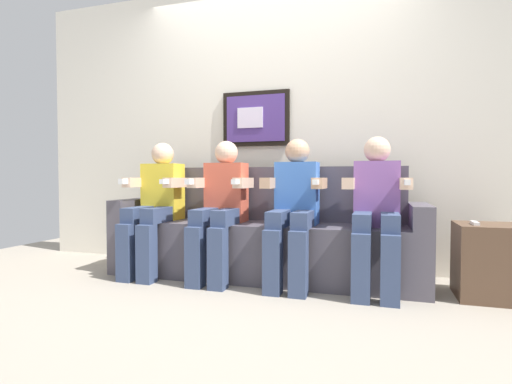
# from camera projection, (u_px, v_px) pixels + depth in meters

# --- Properties ---
(ground_plane) EXTENTS (6.39, 6.39, 0.00)m
(ground_plane) POSITION_uv_depth(u_px,v_px,m) (250.00, 287.00, 2.92)
(ground_plane) COLOR #9E9384
(back_wall_assembly) EXTENTS (4.91, 0.10, 2.60)m
(back_wall_assembly) POSITION_uv_depth(u_px,v_px,m) (276.00, 124.00, 3.60)
(back_wall_assembly) COLOR silver
(back_wall_assembly) RESTS_ON ground_plane
(couch) EXTENTS (2.51, 0.58, 0.90)m
(couch) POSITION_uv_depth(u_px,v_px,m) (262.00, 239.00, 3.22)
(couch) COLOR #514C56
(couch) RESTS_ON ground_plane
(person_leftmost) EXTENTS (0.46, 0.56, 1.11)m
(person_leftmost) POSITION_uv_depth(u_px,v_px,m) (155.00, 202.00, 3.31)
(person_leftmost) COLOR yellow
(person_leftmost) RESTS_ON ground_plane
(person_left_center) EXTENTS (0.46, 0.56, 1.11)m
(person_left_center) POSITION_uv_depth(u_px,v_px,m) (221.00, 203.00, 3.13)
(person_left_center) COLOR #D8593F
(person_left_center) RESTS_ON ground_plane
(person_right_center) EXTENTS (0.46, 0.56, 1.11)m
(person_right_center) POSITION_uv_depth(u_px,v_px,m) (294.00, 205.00, 2.96)
(person_right_center) COLOR #3F72CC
(person_right_center) RESTS_ON ground_plane
(person_rightmost) EXTENTS (0.46, 0.56, 1.11)m
(person_rightmost) POSITION_uv_depth(u_px,v_px,m) (376.00, 207.00, 2.78)
(person_rightmost) COLOR #8C59A5
(person_rightmost) RESTS_ON ground_plane
(side_table_right) EXTENTS (0.40, 0.40, 0.50)m
(side_table_right) POSITION_uv_depth(u_px,v_px,m) (488.00, 261.00, 2.64)
(side_table_right) COLOR brown
(side_table_right) RESTS_ON ground_plane
(spare_remote_on_table) EXTENTS (0.04, 0.13, 0.02)m
(spare_remote_on_table) POSITION_uv_depth(u_px,v_px,m) (475.00, 223.00, 2.61)
(spare_remote_on_table) COLOR white
(spare_remote_on_table) RESTS_ON side_table_right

